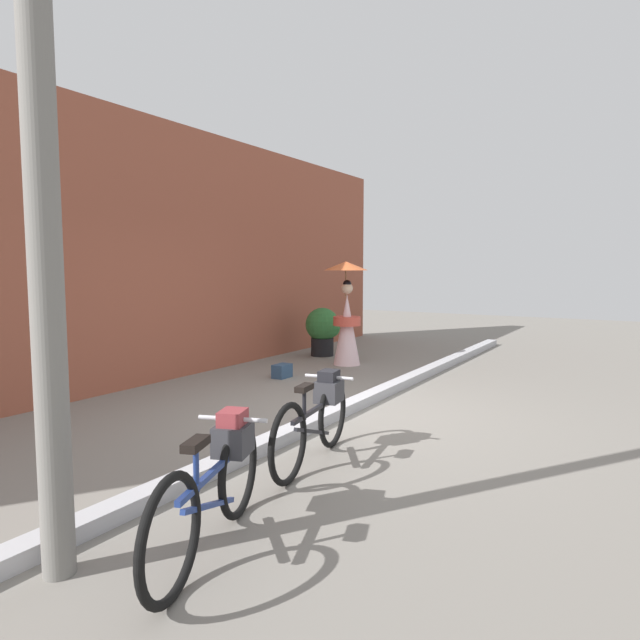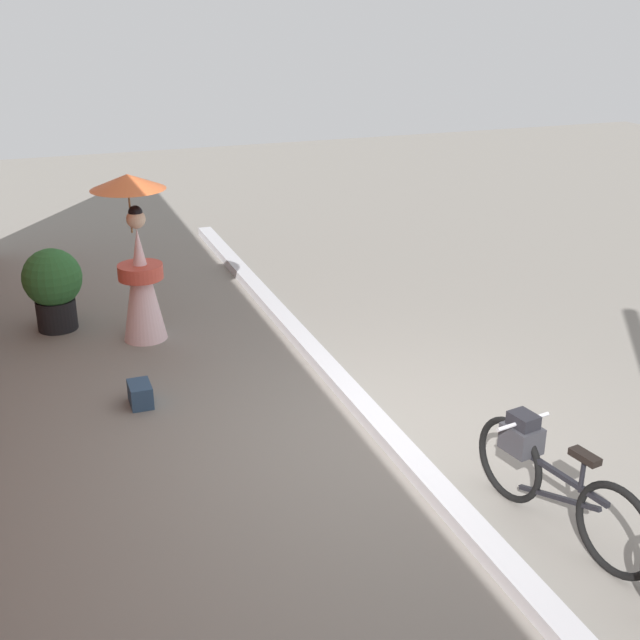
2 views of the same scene
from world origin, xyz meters
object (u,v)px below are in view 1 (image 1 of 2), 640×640
at_px(person_with_parasol, 347,313).
at_px(utility_pole, 40,138).
at_px(bicycle_near_officer, 215,481).
at_px(potted_plant_by_door, 323,329).
at_px(backpack_on_pavement, 282,371).
at_px(bicycle_far_side, 317,416).

relative_size(person_with_parasol, utility_pole, 0.38).
bearing_deg(bicycle_near_officer, potted_plant_by_door, 25.95).
distance_m(person_with_parasol, backpack_on_pavement, 1.81).
bearing_deg(person_with_parasol, bicycle_near_officer, -158.45).
bearing_deg(utility_pole, bicycle_far_side, -6.46).
bearing_deg(potted_plant_by_door, bicycle_near_officer, -154.05).
height_order(bicycle_far_side, person_with_parasol, person_with_parasol).
relative_size(bicycle_near_officer, potted_plant_by_door, 1.69).
bearing_deg(utility_pole, person_with_parasol, 15.41).
xyz_separation_m(bicycle_near_officer, potted_plant_by_door, (6.77, 3.29, 0.12)).
bearing_deg(potted_plant_by_door, utility_pole, -159.74).
xyz_separation_m(bicycle_near_officer, backpack_on_pavement, (4.53, 2.70, -0.30)).
xyz_separation_m(bicycle_far_side, backpack_on_pavement, (2.90, 2.43, -0.30)).
bearing_deg(potted_plant_by_door, person_with_parasol, -126.59).
distance_m(bicycle_far_side, utility_pole, 3.08).
xyz_separation_m(potted_plant_by_door, utility_pole, (-7.48, -2.76, 1.87)).
bearing_deg(backpack_on_pavement, utility_pole, -157.52).
bearing_deg(backpack_on_pavement, bicycle_far_side, -140.05).
xyz_separation_m(backpack_on_pavement, utility_pole, (-5.24, -2.17, 2.29)).
xyz_separation_m(bicycle_far_side, person_with_parasol, (4.49, 2.15, 0.52)).
distance_m(backpack_on_pavement, utility_pole, 6.12).
distance_m(bicycle_far_side, person_with_parasol, 5.01).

